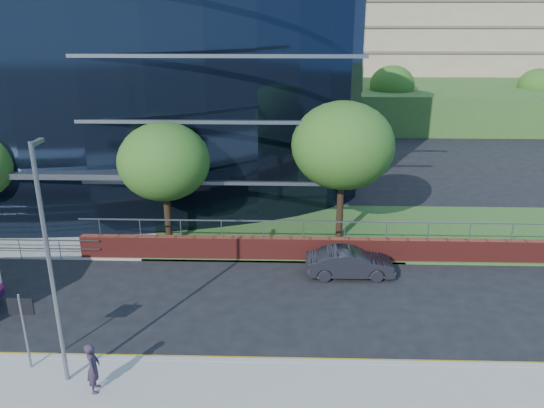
{
  "coord_description": "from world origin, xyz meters",
  "views": [
    {
      "loc": [
        13.18,
        -16.48,
        11.51
      ],
      "look_at": [
        12.44,
        8.0,
        2.7
      ],
      "focal_mm": 35.0,
      "sensor_mm": 36.0,
      "label": 1
    }
  ],
  "objects_px": {
    "tree_dist_f": "(538,86)",
    "parked_car": "(350,263)",
    "pedestrian": "(93,367)",
    "tree_dist_e": "(392,85)",
    "streetlight_east": "(50,261)",
    "tree_far_d": "(343,146)",
    "street_sign": "(22,316)",
    "tree_far_c": "(164,162)"
  },
  "relations": [
    {
      "from": "street_sign",
      "to": "tree_far_c",
      "type": "xyz_separation_m",
      "value": [
        2.5,
        10.59,
        2.39
      ]
    },
    {
      "from": "tree_dist_f",
      "to": "streetlight_east",
      "type": "height_order",
      "value": "streetlight_east"
    },
    {
      "from": "tree_far_c",
      "to": "tree_dist_e",
      "type": "relative_size",
      "value": 1.0
    },
    {
      "from": "tree_far_c",
      "to": "streetlight_east",
      "type": "relative_size",
      "value": 0.81
    },
    {
      "from": "tree_far_d",
      "to": "parked_car",
      "type": "distance_m",
      "value": 6.23
    },
    {
      "from": "street_sign",
      "to": "tree_far_c",
      "type": "distance_m",
      "value": 11.14
    },
    {
      "from": "tree_far_c",
      "to": "pedestrian",
      "type": "relative_size",
      "value": 3.79
    },
    {
      "from": "tree_far_c",
      "to": "pedestrian",
      "type": "distance_m",
      "value": 12.22
    },
    {
      "from": "tree_far_d",
      "to": "tree_dist_f",
      "type": "bearing_deg",
      "value": 53.13
    },
    {
      "from": "parked_car",
      "to": "pedestrian",
      "type": "bearing_deg",
      "value": 131.53
    },
    {
      "from": "parked_car",
      "to": "street_sign",
      "type": "bearing_deg",
      "value": 120.61
    },
    {
      "from": "street_sign",
      "to": "pedestrian",
      "type": "xyz_separation_m",
      "value": [
        2.62,
        -1.11,
        -1.14
      ]
    },
    {
      "from": "street_sign",
      "to": "tree_dist_e",
      "type": "distance_m",
      "value": 45.99
    },
    {
      "from": "tree_far_d",
      "to": "pedestrian",
      "type": "distance_m",
      "value": 16.05
    },
    {
      "from": "parked_car",
      "to": "pedestrian",
      "type": "relative_size",
      "value": 2.35
    },
    {
      "from": "tree_dist_f",
      "to": "pedestrian",
      "type": "distance_m",
      "value": 55.58
    },
    {
      "from": "street_sign",
      "to": "streetlight_east",
      "type": "xyz_separation_m",
      "value": [
        1.5,
        -0.59,
        2.29
      ]
    },
    {
      "from": "parked_car",
      "to": "streetlight_east",
      "type": "bearing_deg",
      "value": 126.4
    },
    {
      "from": "street_sign",
      "to": "streetlight_east",
      "type": "height_order",
      "value": "streetlight_east"
    },
    {
      "from": "tree_dist_f",
      "to": "pedestrian",
      "type": "relative_size",
      "value": 3.52
    },
    {
      "from": "streetlight_east",
      "to": "parked_car",
      "type": "xyz_separation_m",
      "value": [
        10.12,
        7.89,
        -3.77
      ]
    },
    {
      "from": "streetlight_east",
      "to": "parked_car",
      "type": "distance_m",
      "value": 13.37
    },
    {
      "from": "parked_car",
      "to": "tree_dist_e",
      "type": "bearing_deg",
      "value": -14.47
    },
    {
      "from": "tree_far_c",
      "to": "tree_dist_e",
      "type": "bearing_deg",
      "value": 61.26
    },
    {
      "from": "tree_dist_f",
      "to": "parked_car",
      "type": "relative_size",
      "value": 1.5
    },
    {
      "from": "tree_far_c",
      "to": "streetlight_east",
      "type": "height_order",
      "value": "streetlight_east"
    },
    {
      "from": "tree_far_d",
      "to": "tree_dist_f",
      "type": "height_order",
      "value": "tree_far_d"
    },
    {
      "from": "tree_dist_e",
      "to": "streetlight_east",
      "type": "bearing_deg",
      "value": -113.11
    },
    {
      "from": "tree_dist_e",
      "to": "pedestrian",
      "type": "distance_m",
      "value": 46.05
    },
    {
      "from": "street_sign",
      "to": "tree_dist_e",
      "type": "xyz_separation_m",
      "value": [
        19.5,
        41.59,
        2.39
      ]
    },
    {
      "from": "street_sign",
      "to": "pedestrian",
      "type": "height_order",
      "value": "street_sign"
    },
    {
      "from": "tree_far_d",
      "to": "streetlight_east",
      "type": "bearing_deg",
      "value": -129.4
    },
    {
      "from": "tree_far_d",
      "to": "tree_dist_f",
      "type": "distance_m",
      "value": 40.01
    },
    {
      "from": "street_sign",
      "to": "tree_dist_f",
      "type": "distance_m",
      "value": 56.25
    },
    {
      "from": "tree_far_d",
      "to": "tree_dist_e",
      "type": "relative_size",
      "value": 1.14
    },
    {
      "from": "tree_dist_f",
      "to": "streetlight_east",
      "type": "relative_size",
      "value": 0.76
    },
    {
      "from": "tree_far_d",
      "to": "tree_dist_e",
      "type": "xyz_separation_m",
      "value": [
        8.0,
        30.0,
        -0.65
      ]
    },
    {
      "from": "tree_dist_e",
      "to": "parked_car",
      "type": "xyz_separation_m",
      "value": [
        -7.88,
        -34.29,
        -3.87
      ]
    },
    {
      "from": "tree_dist_e",
      "to": "streetlight_east",
      "type": "relative_size",
      "value": 0.81
    },
    {
      "from": "street_sign",
      "to": "streetlight_east",
      "type": "relative_size",
      "value": 0.35
    },
    {
      "from": "pedestrian",
      "to": "tree_far_d",
      "type": "bearing_deg",
      "value": -46.44
    },
    {
      "from": "tree_dist_e",
      "to": "street_sign",
      "type": "bearing_deg",
      "value": -115.12
    }
  ]
}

